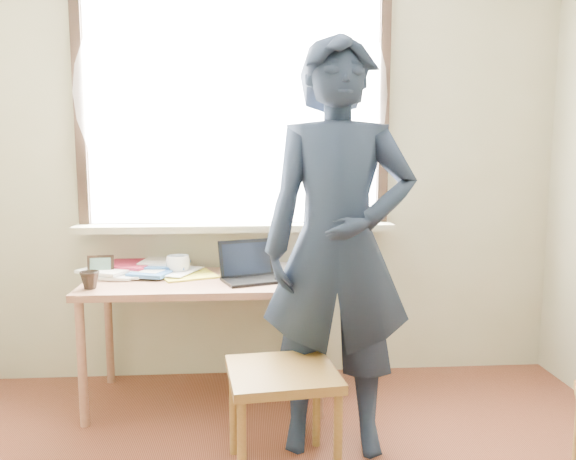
{
  "coord_description": "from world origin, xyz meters",
  "views": [
    {
      "loc": [
        -0.13,
        -1.37,
        1.36
      ],
      "look_at": [
        0.04,
        0.95,
        1.04
      ],
      "focal_mm": 35.0,
      "sensor_mm": 36.0,
      "label": 1
    }
  ],
  "objects": [
    {
      "name": "room_shell",
      "position": [
        -0.02,
        0.2,
        1.64
      ],
      "size": [
        3.52,
        4.02,
        2.61
      ],
      "color": "#B5B291",
      "rests_on": "ground"
    },
    {
      "name": "desk",
      "position": [
        -0.36,
        1.63,
        0.61
      ],
      "size": [
        1.28,
        0.64,
        0.68
      ],
      "color": "#926349",
      "rests_on": "ground"
    },
    {
      "name": "laptop",
      "position": [
        -0.12,
        1.59,
        0.73
      ],
      "size": [
        0.37,
        0.34,
        0.21
      ],
      "color": "black",
      "rests_on": "desk"
    },
    {
      "name": "mug_white",
      "position": [
        -0.53,
        1.78,
        0.74
      ],
      "size": [
        0.18,
        0.18,
        0.11
      ],
      "primitive_type": "imported",
      "rotation": [
        0.0,
        0.0,
        0.54
      ],
      "color": "white",
      "rests_on": "desk"
    },
    {
      "name": "mug_dark",
      "position": [
        -0.93,
        1.45,
        0.73
      ],
      "size": [
        0.1,
        0.1,
        0.09
      ],
      "primitive_type": "imported",
      "rotation": [
        0.0,
        0.0,
        -0.04
      ],
      "color": "black",
      "rests_on": "desk"
    },
    {
      "name": "mouse",
      "position": [
        0.05,
        1.53,
        0.7
      ],
      "size": [
        0.1,
        0.07,
        0.04
      ],
      "primitive_type": "ellipsoid",
      "color": "black",
      "rests_on": "desk"
    },
    {
      "name": "desk_clutter",
      "position": [
        -0.75,
        1.8,
        0.71
      ],
      "size": [
        0.87,
        0.55,
        0.05
      ],
      "color": "white",
      "rests_on": "desk"
    },
    {
      "name": "book_a",
      "position": [
        -0.78,
        1.83,
        0.7
      ],
      "size": [
        0.26,
        0.3,
        0.02
      ],
      "primitive_type": "imported",
      "rotation": [
        0.0,
        0.0,
        0.33
      ],
      "color": "white",
      "rests_on": "desk"
    },
    {
      "name": "book_b",
      "position": [
        0.02,
        1.87,
        0.69
      ],
      "size": [
        0.25,
        0.3,
        0.02
      ],
      "primitive_type": "imported",
      "rotation": [
        0.0,
        0.0,
        -0.28
      ],
      "color": "white",
      "rests_on": "desk"
    },
    {
      "name": "picture_frame",
      "position": [
        -0.94,
        1.73,
        0.74
      ],
      "size": [
        0.14,
        0.03,
        0.11
      ],
      "color": "black",
      "rests_on": "desk"
    },
    {
      "name": "work_chair",
      "position": [
        0.01,
        0.88,
        0.39
      ],
      "size": [
        0.49,
        0.48,
        0.46
      ],
      "color": "brown",
      "rests_on": "ground"
    },
    {
      "name": "person",
      "position": [
        0.28,
        1.1,
        0.94
      ],
      "size": [
        0.73,
        0.52,
        1.87
      ],
      "primitive_type": "imported",
      "rotation": [
        0.0,
        0.0,
        -0.12
      ],
      "color": "#141D2F",
      "rests_on": "ground"
    }
  ]
}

